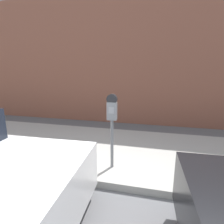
# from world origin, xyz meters

# --- Properties ---
(sidewalk) EXTENTS (24.00, 2.80, 0.14)m
(sidewalk) POSITION_xyz_m (0.00, 2.20, 0.07)
(sidewalk) COLOR #ADAAA3
(sidewalk) RESTS_ON ground_plane
(building_facade) EXTENTS (24.00, 0.30, 4.73)m
(building_facade) POSITION_xyz_m (0.00, 4.93, 2.36)
(building_facade) COLOR #935642
(building_facade) RESTS_ON ground_plane
(parking_meter) EXTENTS (0.19, 0.12, 1.46)m
(parking_meter) POSITION_xyz_m (0.08, 1.32, 1.17)
(parking_meter) COLOR slate
(parking_meter) RESTS_ON sidewalk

